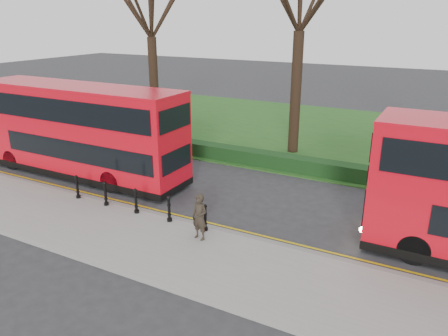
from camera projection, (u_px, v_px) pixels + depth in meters
The scene contains 11 objects.
ground at pixel (168, 207), 18.60m from camera, with size 120.00×120.00×0.00m, color #28282B.
pavement at pixel (121, 235), 16.08m from camera, with size 60.00×4.00×0.15m, color gray.
kerb at pixel (154, 214), 17.74m from camera, with size 60.00×0.25×0.16m, color slate.
grass_verge at pixel (290, 129), 31.07m from camera, with size 60.00×18.00×0.06m, color #1C4E1A.
hedge at pixel (239, 155), 24.12m from camera, with size 60.00×0.90×0.80m, color black.
yellow_line_outer at pixel (158, 213), 18.01m from camera, with size 60.00×0.10×0.01m, color yellow.
yellow_line_inner at pixel (161, 211), 18.18m from camera, with size 60.00×0.10×0.01m, color yellow.
tree_left at pixel (150, 3), 27.69m from camera, with size 7.44×7.44×11.62m.
bollard_row at pixel (136, 201), 17.52m from camera, with size 6.60×0.15×1.00m.
bus_lead at pixel (80, 131), 21.58m from camera, with size 11.42×2.62×4.54m.
pedestrian at pixel (200, 217), 15.35m from camera, with size 0.62×0.41×1.70m, color #2B241B.
Camera 1 is at (10.13, -13.87, 7.71)m, focal length 35.00 mm.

